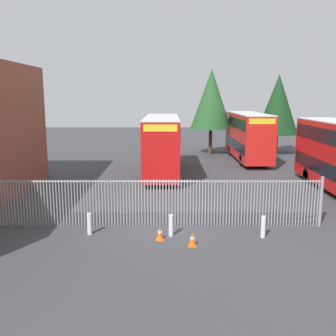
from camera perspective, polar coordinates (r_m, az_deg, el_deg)
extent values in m
plane|color=#3D3D42|center=(25.74, 0.03, -2.74)|extent=(100.00, 100.00, 0.00)
cylinder|color=gray|center=(19.35, -23.62, -4.79)|extent=(0.06, 0.06, 2.20)
cylinder|color=gray|center=(19.30, -23.24, -4.80)|extent=(0.06, 0.06, 2.20)
cylinder|color=gray|center=(19.24, -22.86, -4.81)|extent=(0.06, 0.06, 2.20)
cylinder|color=gray|center=(19.19, -22.47, -4.83)|extent=(0.06, 0.06, 2.20)
cylinder|color=gray|center=(19.13, -22.08, -4.84)|extent=(0.06, 0.06, 2.20)
cylinder|color=gray|center=(19.08, -21.69, -4.86)|extent=(0.06, 0.06, 2.20)
cylinder|color=gray|center=(19.03, -21.30, -4.87)|extent=(0.06, 0.06, 2.20)
cylinder|color=gray|center=(18.98, -20.90, -4.88)|extent=(0.06, 0.06, 2.20)
cylinder|color=gray|center=(18.93, -20.51, -4.90)|extent=(0.06, 0.06, 2.20)
cylinder|color=gray|center=(18.88, -20.11, -4.91)|extent=(0.06, 0.06, 2.20)
cylinder|color=gray|center=(18.83, -19.71, -4.92)|extent=(0.06, 0.06, 2.20)
cylinder|color=gray|center=(18.79, -19.31, -4.93)|extent=(0.06, 0.06, 2.20)
cylinder|color=gray|center=(18.74, -18.90, -4.95)|extent=(0.06, 0.06, 2.20)
cylinder|color=gray|center=(18.69, -18.49, -4.96)|extent=(0.06, 0.06, 2.20)
cylinder|color=gray|center=(18.65, -18.08, -4.97)|extent=(0.06, 0.06, 2.20)
cylinder|color=gray|center=(18.61, -17.67, -4.98)|extent=(0.06, 0.06, 2.20)
cylinder|color=gray|center=(18.56, -17.26, -4.99)|extent=(0.06, 0.06, 2.20)
cylinder|color=gray|center=(18.52, -16.85, -5.01)|extent=(0.06, 0.06, 2.20)
cylinder|color=gray|center=(18.48, -16.43, -5.02)|extent=(0.06, 0.06, 2.20)
cylinder|color=gray|center=(18.44, -16.01, -5.03)|extent=(0.06, 0.06, 2.20)
cylinder|color=gray|center=(18.40, -15.59, -5.04)|extent=(0.06, 0.06, 2.20)
cylinder|color=gray|center=(18.37, -15.17, -5.05)|extent=(0.06, 0.06, 2.20)
cylinder|color=gray|center=(18.33, -14.74, -5.06)|extent=(0.06, 0.06, 2.20)
cylinder|color=gray|center=(18.29, -14.32, -5.07)|extent=(0.06, 0.06, 2.20)
cylinder|color=gray|center=(18.26, -13.89, -5.08)|extent=(0.06, 0.06, 2.20)
cylinder|color=gray|center=(18.23, -13.46, -5.09)|extent=(0.06, 0.06, 2.20)
cylinder|color=gray|center=(18.19, -13.03, -5.10)|extent=(0.06, 0.06, 2.20)
cylinder|color=gray|center=(18.16, -12.60, -5.11)|extent=(0.06, 0.06, 2.20)
cylinder|color=gray|center=(18.13, -12.17, -5.12)|extent=(0.06, 0.06, 2.20)
cylinder|color=gray|center=(18.10, -11.73, -5.13)|extent=(0.06, 0.06, 2.20)
cylinder|color=gray|center=(18.07, -11.30, -5.13)|extent=(0.06, 0.06, 2.20)
cylinder|color=gray|center=(18.05, -10.86, -5.14)|extent=(0.06, 0.06, 2.20)
cylinder|color=gray|center=(18.02, -10.42, -5.15)|extent=(0.06, 0.06, 2.20)
cylinder|color=gray|center=(18.00, -9.98, -5.16)|extent=(0.06, 0.06, 2.20)
cylinder|color=gray|center=(17.97, -9.54, -5.17)|extent=(0.06, 0.06, 2.20)
cylinder|color=gray|center=(17.95, -9.10, -5.17)|extent=(0.06, 0.06, 2.20)
cylinder|color=gray|center=(17.93, -8.66, -5.18)|extent=(0.06, 0.06, 2.20)
cylinder|color=gray|center=(17.91, -8.21, -5.19)|extent=(0.06, 0.06, 2.20)
cylinder|color=gray|center=(17.89, -7.77, -5.19)|extent=(0.06, 0.06, 2.20)
cylinder|color=gray|center=(17.87, -7.32, -5.20)|extent=(0.06, 0.06, 2.20)
cylinder|color=gray|center=(17.85, -6.87, -5.20)|extent=(0.06, 0.06, 2.20)
cylinder|color=gray|center=(17.83, -6.42, -5.21)|extent=(0.06, 0.06, 2.20)
cylinder|color=gray|center=(17.82, -5.97, -5.21)|extent=(0.06, 0.06, 2.20)
cylinder|color=gray|center=(17.80, -5.52, -5.22)|extent=(0.06, 0.06, 2.20)
cylinder|color=gray|center=(17.79, -5.07, -5.22)|extent=(0.06, 0.06, 2.20)
cylinder|color=gray|center=(17.78, -4.62, -5.23)|extent=(0.06, 0.06, 2.20)
cylinder|color=gray|center=(17.77, -4.17, -5.23)|extent=(0.06, 0.06, 2.20)
cylinder|color=gray|center=(17.76, -3.72, -5.23)|extent=(0.06, 0.06, 2.20)
cylinder|color=gray|center=(17.75, -3.27, -5.24)|extent=(0.06, 0.06, 2.20)
cylinder|color=gray|center=(17.74, -2.81, -5.24)|extent=(0.06, 0.06, 2.20)
cylinder|color=gray|center=(17.73, -2.36, -5.24)|extent=(0.06, 0.06, 2.20)
cylinder|color=gray|center=(17.73, -1.90, -5.24)|extent=(0.06, 0.06, 2.20)
cylinder|color=gray|center=(17.72, -1.45, -5.24)|extent=(0.06, 0.06, 2.20)
cylinder|color=gray|center=(17.72, -1.00, -5.25)|extent=(0.06, 0.06, 2.20)
cylinder|color=gray|center=(17.72, -0.54, -5.25)|extent=(0.06, 0.06, 2.20)
cylinder|color=gray|center=(17.71, -0.09, -5.25)|extent=(0.06, 0.06, 2.20)
cylinder|color=gray|center=(17.71, 0.37, -5.25)|extent=(0.06, 0.06, 2.20)
cylinder|color=gray|center=(17.72, 0.82, -5.25)|extent=(0.06, 0.06, 2.20)
cylinder|color=gray|center=(17.72, 1.28, -5.25)|extent=(0.06, 0.06, 2.20)
cylinder|color=gray|center=(17.72, 1.73, -5.25)|extent=(0.06, 0.06, 2.20)
cylinder|color=gray|center=(17.73, 2.19, -5.25)|extent=(0.06, 0.06, 2.20)
cylinder|color=gray|center=(17.73, 2.64, -5.24)|extent=(0.06, 0.06, 2.20)
cylinder|color=gray|center=(17.74, 3.09, -5.24)|extent=(0.06, 0.06, 2.20)
cylinder|color=gray|center=(17.74, 3.55, -5.24)|extent=(0.06, 0.06, 2.20)
cylinder|color=gray|center=(17.75, 4.00, -5.24)|extent=(0.06, 0.06, 2.20)
cylinder|color=gray|center=(17.76, 4.45, -5.24)|extent=(0.06, 0.06, 2.20)
cylinder|color=gray|center=(17.77, 4.91, -5.23)|extent=(0.06, 0.06, 2.20)
cylinder|color=gray|center=(17.79, 5.36, -5.23)|extent=(0.06, 0.06, 2.20)
cylinder|color=gray|center=(17.80, 5.81, -5.23)|extent=(0.06, 0.06, 2.20)
cylinder|color=gray|center=(17.81, 6.26, -5.22)|extent=(0.06, 0.06, 2.20)
cylinder|color=gray|center=(17.83, 6.71, -5.22)|extent=(0.06, 0.06, 2.20)
cylinder|color=gray|center=(17.84, 7.16, -5.21)|extent=(0.06, 0.06, 2.20)
cylinder|color=gray|center=(17.86, 7.60, -5.21)|extent=(0.06, 0.06, 2.20)
cylinder|color=gray|center=(17.88, 8.05, -5.20)|extent=(0.06, 0.06, 2.20)
cylinder|color=gray|center=(17.90, 8.50, -5.20)|extent=(0.06, 0.06, 2.20)
cylinder|color=gray|center=(17.92, 8.94, -5.19)|extent=(0.06, 0.06, 2.20)
cylinder|color=gray|center=(17.94, 9.39, -5.19)|extent=(0.06, 0.06, 2.20)
cylinder|color=gray|center=(17.97, 9.83, -5.18)|extent=(0.06, 0.06, 2.20)
cylinder|color=gray|center=(17.99, 10.27, -5.17)|extent=(0.06, 0.06, 2.20)
cylinder|color=gray|center=(18.01, 10.71, -5.17)|extent=(0.06, 0.06, 2.20)
cylinder|color=gray|center=(18.04, 11.15, -5.16)|extent=(0.06, 0.06, 2.20)
cylinder|color=gray|center=(18.07, 11.59, -5.15)|extent=(0.06, 0.06, 2.20)
cylinder|color=gray|center=(18.09, 12.02, -5.14)|extent=(0.06, 0.06, 2.20)
cylinder|color=gray|center=(18.12, 12.46, -5.14)|extent=(0.06, 0.06, 2.20)
cylinder|color=gray|center=(18.15, 12.89, -5.13)|extent=(0.06, 0.06, 2.20)
cylinder|color=gray|center=(18.19, 13.32, -5.12)|extent=(0.06, 0.06, 2.20)
cylinder|color=gray|center=(18.22, 13.75, -5.11)|extent=(0.06, 0.06, 2.20)
cylinder|color=gray|center=(18.25, 14.18, -5.10)|extent=(0.06, 0.06, 2.20)
cylinder|color=gray|center=(18.28, 14.61, -5.09)|extent=(0.06, 0.06, 2.20)
cylinder|color=gray|center=(18.32, 15.04, -5.08)|extent=(0.06, 0.06, 2.20)
cylinder|color=gray|center=(18.36, 15.46, -5.07)|extent=(0.06, 0.06, 2.20)
cylinder|color=gray|center=(18.39, 15.88, -5.06)|extent=(0.06, 0.06, 2.20)
cylinder|color=gray|center=(18.43, 16.30, -5.05)|extent=(0.06, 0.06, 2.20)
cylinder|color=gray|center=(18.47, 16.72, -5.04)|extent=(0.06, 0.06, 2.20)
cylinder|color=gray|center=(18.51, 17.14, -5.03)|extent=(0.06, 0.06, 2.20)
cylinder|color=gray|center=(18.55, 17.56, -5.02)|extent=(0.06, 0.06, 2.20)
cylinder|color=gray|center=(18.59, 17.97, -5.01)|extent=(0.06, 0.06, 2.20)
cylinder|color=gray|center=(18.64, 18.38, -5.00)|extent=(0.06, 0.06, 2.20)
cylinder|color=gray|center=(18.68, 18.79, -4.99)|extent=(0.06, 0.06, 2.20)
cylinder|color=gray|center=(18.73, 19.20, -4.98)|extent=(0.06, 0.06, 2.20)
cylinder|color=gray|center=(18.77, 19.60, -4.96)|extent=(0.06, 0.06, 2.20)
cylinder|color=gray|center=(18.82, 20.01, -4.95)|extent=(0.06, 0.06, 2.20)
cylinder|color=gray|center=(18.87, 20.41, -4.94)|extent=(0.06, 0.06, 2.20)
cylinder|color=gray|center=(18.91, 20.81, -4.93)|extent=(0.06, 0.06, 2.20)
cylinder|color=gray|center=(18.96, 21.21, -4.91)|extent=(0.06, 0.06, 2.20)
cylinder|color=gray|center=(19.01, 21.60, -4.90)|extent=(0.06, 0.06, 2.20)
cylinder|color=gray|center=(19.07, 21.99, -4.89)|extent=(0.06, 0.06, 2.20)
cylinder|color=gray|center=(17.47, -1.47, -2.02)|extent=(15.12, 0.07, 0.07)
cylinder|color=gray|center=(19.05, 22.01, -4.67)|extent=(0.14, 0.14, 2.35)
cylinder|color=black|center=(28.47, 20.26, -1.04)|extent=(0.30, 1.04, 1.04)
cube|color=red|center=(29.53, -0.71, 3.62)|extent=(2.50, 10.80, 4.00)
cube|color=black|center=(29.64, -0.71, 2.08)|extent=(2.54, 10.37, 0.90)
cube|color=black|center=(29.41, -0.71, 5.94)|extent=(2.54, 10.37, 0.90)
cube|color=yellow|center=(24.04, -0.92, 5.97)|extent=(2.12, 0.12, 0.44)
cube|color=silver|center=(29.35, -0.72, 7.56)|extent=(2.50, 10.80, 0.08)
cylinder|color=black|center=(26.57, -3.19, -1.18)|extent=(0.30, 1.04, 1.04)
cylinder|color=black|center=(26.53, 1.56, -1.19)|extent=(0.30, 1.04, 1.04)
cylinder|color=black|center=(32.77, -2.54, 1.07)|extent=(0.30, 1.04, 1.04)
cylinder|color=black|center=(32.74, 1.31, 1.07)|extent=(0.30, 1.04, 1.04)
cube|color=red|center=(36.91, 11.98, 4.79)|extent=(2.50, 10.80, 4.00)
cube|color=black|center=(37.00, 11.93, 3.56)|extent=(2.54, 10.37, 0.90)
cube|color=black|center=(36.82, 12.05, 6.65)|extent=(2.54, 10.37, 0.90)
cube|color=yellow|center=(31.58, 14.05, 6.77)|extent=(2.12, 0.12, 0.44)
cube|color=silver|center=(36.77, 12.10, 7.94)|extent=(2.50, 10.80, 0.08)
cylinder|color=black|center=(33.68, 11.17, 1.14)|extent=(0.30, 1.04, 1.04)
cylinder|color=black|center=(34.16, 14.79, 1.12)|extent=(0.30, 1.04, 1.04)
cylinder|color=black|center=(39.83, 9.47, 2.63)|extent=(0.30, 1.04, 1.04)
cylinder|color=black|center=(40.24, 12.56, 2.60)|extent=(0.30, 1.04, 1.04)
cylinder|color=silver|center=(17.19, -11.41, -8.14)|extent=(0.20, 0.20, 0.95)
cylinder|color=silver|center=(16.66, 0.66, -8.54)|extent=(0.20, 0.20, 0.95)
cylinder|color=silver|center=(16.99, 14.19, -8.49)|extent=(0.20, 0.20, 0.95)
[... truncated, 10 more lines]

